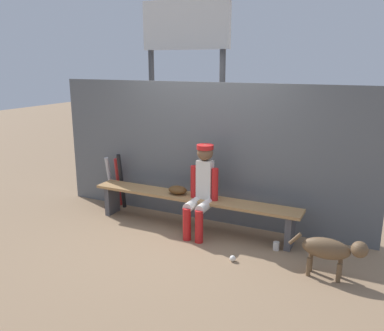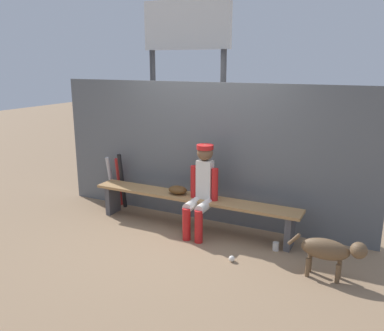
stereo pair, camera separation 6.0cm
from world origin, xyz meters
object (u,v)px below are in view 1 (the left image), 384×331
object	(u,v)px
dugout_bench	(192,203)
dog	(331,250)
cup_on_bench	(196,193)
baseball_glove	(178,190)
baseball	(233,258)
scoreboard	(188,54)
bat_aluminum_black	(122,181)
bat_aluminum_silver	(110,181)
cup_on_ground	(276,246)
bat_aluminum_red	(118,182)
player_seated	(201,187)

from	to	relation	value
dugout_bench	dog	size ratio (longest dim) A/B	3.69
cup_on_bench	dog	bearing A→B (deg)	-16.95
baseball_glove	baseball	xyz separation A→B (m)	(1.11, -0.69, -0.51)
scoreboard	bat_aluminum_black	bearing A→B (deg)	-116.78
cup_on_bench	baseball	bearing A→B (deg)	-40.41
bat_aluminum_silver	cup_on_bench	bearing A→B (deg)	-9.91
dugout_bench	baseball_glove	bearing A→B (deg)	180.00
dugout_bench	cup_on_ground	size ratio (longest dim) A/B	28.25
bat_aluminum_red	cup_on_bench	bearing A→B (deg)	-10.81
cup_on_bench	dog	xyz separation A→B (m)	(1.92, -0.59, -0.21)
bat_aluminum_red	scoreboard	distance (m)	2.46
dog	baseball	bearing A→B (deg)	-173.97
dugout_bench	baseball	bearing A→B (deg)	-38.02
scoreboard	dog	size ratio (longest dim) A/B	4.26
baseball_glove	cup_on_bench	xyz separation A→B (m)	(0.28, 0.02, -0.00)
cup_on_ground	cup_on_bench	size ratio (longest dim) A/B	1.00
player_seated	bat_aluminum_red	size ratio (longest dim) A/B	1.53
baseball_glove	cup_on_bench	bearing A→B (deg)	3.27
baseball	scoreboard	bearing A→B (deg)	127.67
cup_on_ground	scoreboard	xyz separation A→B (m)	(-2.04, 1.61, 2.41)
bat_aluminum_black	bat_aluminum_red	xyz separation A→B (m)	(-0.12, 0.08, -0.05)
player_seated	cup_on_ground	world-z (taller)	player_seated
baseball_glove	cup_on_ground	size ratio (longest dim) A/B	2.55
bat_aluminum_black	cup_on_bench	bearing A→B (deg)	-8.72
player_seated	dog	distance (m)	1.87
bat_aluminum_red	bat_aluminum_silver	bearing A→B (deg)	178.42
cup_on_ground	bat_aluminum_silver	bearing A→B (deg)	170.86
baseball_glove	player_seated	bearing A→B (deg)	-14.54
bat_aluminum_black	scoreboard	world-z (taller)	scoreboard
player_seated	dugout_bench	bearing A→B (deg)	150.71
dugout_bench	baseball_glove	xyz separation A→B (m)	(-0.23, 0.00, 0.16)
player_seated	cup_on_bench	world-z (taller)	player_seated
player_seated	baseball_glove	xyz separation A→B (m)	(-0.43, 0.11, -0.14)
cup_on_ground	bat_aluminum_red	bearing A→B (deg)	170.40
baseball	cup_on_bench	xyz separation A→B (m)	(-0.82, 0.70, 0.51)
baseball_glove	bat_aluminum_black	bearing A→B (deg)	168.43
bat_aluminum_red	baseball	distance (m)	2.61
dugout_bench	bat_aluminum_silver	distance (m)	1.71
player_seated	bat_aluminum_silver	size ratio (longest dim) A/B	1.51
dugout_bench	dog	xyz separation A→B (m)	(1.97, -0.57, -0.06)
cup_on_bench	dog	size ratio (longest dim) A/B	0.13
baseball	dog	bearing A→B (deg)	6.03
dugout_bench	bat_aluminum_red	bearing A→B (deg)	168.23
baseball	bat_aluminum_red	bearing A→B (deg)	157.24
bat_aluminum_black	dog	distance (m)	3.46
player_seated	bat_aluminum_red	distance (m)	1.77
dog	player_seated	bearing A→B (deg)	165.52
cup_on_ground	dugout_bench	bearing A→B (deg)	172.99
bat_aluminum_silver	baseball_glove	bearing A→B (deg)	-12.40
bat_aluminum_black	bat_aluminum_silver	world-z (taller)	bat_aluminum_black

